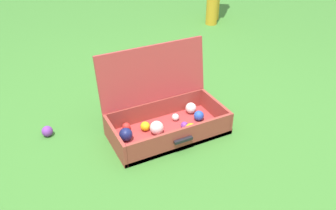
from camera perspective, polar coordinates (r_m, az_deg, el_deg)
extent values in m
plane|color=#3D7A2D|center=(2.06, 0.36, -5.11)|extent=(16.00, 16.00, 0.00)
cube|color=#B23838|center=(2.07, 0.00, -4.45)|extent=(0.68, 0.34, 0.03)
cube|color=#9E3D33|center=(1.94, -8.75, -5.63)|extent=(0.02, 0.34, 0.14)
cube|color=#9E3D33|center=(2.18, 7.74, -0.85)|extent=(0.02, 0.34, 0.14)
cube|color=#9E3D33|center=(1.92, 2.19, -5.59)|extent=(0.64, 0.02, 0.14)
cube|color=#9E3D33|center=(2.16, -1.94, -0.93)|extent=(0.64, 0.02, 0.14)
cube|color=#B23838|center=(2.07, -2.48, 5.13)|extent=(0.68, 0.07, 0.34)
cube|color=black|center=(1.90, 2.50, -5.78)|extent=(0.11, 0.02, 0.02)
sphere|color=purple|center=(2.07, 2.73, -3.38)|extent=(0.04, 0.04, 0.04)
sphere|color=yellow|center=(2.01, 3.78, -4.05)|extent=(0.08, 0.08, 0.08)
sphere|color=purple|center=(1.94, -2.26, -6.10)|extent=(0.05, 0.05, 0.05)
sphere|color=white|center=(2.02, -1.86, -3.72)|extent=(0.08, 0.08, 0.08)
sphere|color=blue|center=(2.15, 5.06, -1.74)|extent=(0.06, 0.06, 0.06)
sphere|color=red|center=(2.07, -6.83, -3.53)|extent=(0.05, 0.05, 0.05)
sphere|color=yellow|center=(2.05, -3.76, -3.49)|extent=(0.06, 0.06, 0.06)
sphere|color=navy|center=(1.98, -6.92, -4.80)|extent=(0.08, 0.08, 0.08)
sphere|color=white|center=(2.21, 3.77, -0.49)|extent=(0.07, 0.07, 0.07)
sphere|color=white|center=(2.14, 1.23, -1.99)|extent=(0.04, 0.04, 0.04)
sphere|color=purple|center=(2.17, -19.14, -4.06)|extent=(0.06, 0.06, 0.06)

